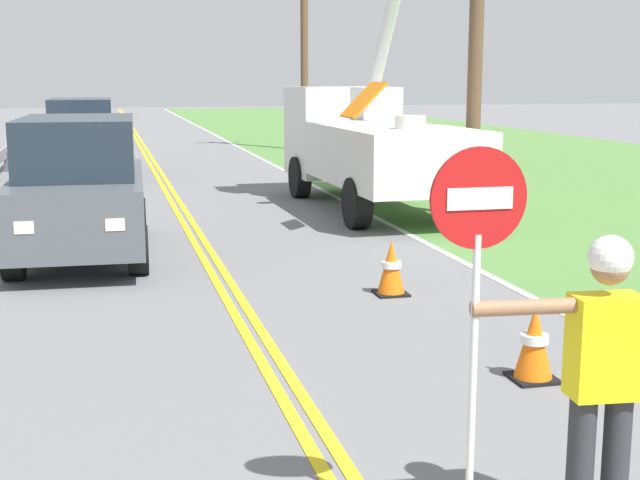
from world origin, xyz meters
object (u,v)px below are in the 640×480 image
(stop_sign_paddle, at_px, (477,260))
(utility_pole_mid, at_px, (304,41))
(oncoming_suv_nearest, at_px, (80,187))
(oncoming_suv_second, at_px, (82,137))
(utility_bucket_truck, at_px, (368,138))
(traffic_cone_mid, at_px, (391,268))
(flagger_worker, at_px, (602,369))
(traffic_cone_lead, at_px, (534,344))

(stop_sign_paddle, relative_size, utility_pole_mid, 0.31)
(oncoming_suv_nearest, xyz_separation_m, oncoming_suv_second, (-0.19, 11.39, 0.00))
(utility_bucket_truck, bearing_deg, stop_sign_paddle, -104.42)
(oncoming_suv_second, height_order, utility_pole_mid, utility_pole_mid)
(stop_sign_paddle, distance_m, traffic_cone_mid, 6.17)
(flagger_worker, xyz_separation_m, stop_sign_paddle, (-0.77, 0.07, 0.66))
(traffic_cone_lead, bearing_deg, utility_pole_mid, 81.82)
(traffic_cone_lead, height_order, traffic_cone_mid, same)
(utility_bucket_truck, relative_size, oncoming_suv_second, 1.48)
(oncoming_suv_second, relative_size, traffic_cone_lead, 6.61)
(flagger_worker, distance_m, traffic_cone_mid, 5.99)
(utility_pole_mid, relative_size, traffic_cone_mid, 10.76)
(flagger_worker, bearing_deg, utility_pole_mid, 80.65)
(utility_bucket_truck, relative_size, oncoming_suv_nearest, 1.47)
(utility_bucket_truck, height_order, oncoming_suv_second, utility_bucket_truck)
(oncoming_suv_second, xyz_separation_m, utility_pole_mid, (7.83, 6.92, 2.89))
(stop_sign_paddle, xyz_separation_m, utility_bucket_truck, (3.38, 13.15, -0.28))
(oncoming_suv_second, bearing_deg, utility_bucket_truck, -51.60)
(oncoming_suv_nearest, bearing_deg, oncoming_suv_second, 90.97)
(flagger_worker, xyz_separation_m, utility_pole_mid, (4.54, 27.59, 2.90))
(flagger_worker, height_order, traffic_cone_lead, flagger_worker)
(flagger_worker, height_order, traffic_cone_mid, flagger_worker)
(oncoming_suv_second, xyz_separation_m, traffic_cone_lead, (4.24, -18.07, -0.72))
(utility_bucket_truck, bearing_deg, traffic_cone_lead, -98.90)
(stop_sign_paddle, height_order, oncoming_suv_nearest, stop_sign_paddle)
(flagger_worker, relative_size, utility_pole_mid, 0.24)
(oncoming_suv_nearest, relative_size, utility_pole_mid, 0.62)
(utility_pole_mid, bearing_deg, oncoming_suv_second, -138.53)
(oncoming_suv_second, height_order, traffic_cone_lead, oncoming_suv_second)
(utility_pole_mid, bearing_deg, stop_sign_paddle, -100.92)
(utility_pole_mid, relative_size, traffic_cone_lead, 10.76)
(oncoming_suv_nearest, relative_size, traffic_cone_lead, 6.67)
(oncoming_suv_second, bearing_deg, stop_sign_paddle, -83.03)
(traffic_cone_lead, bearing_deg, oncoming_suv_nearest, 121.18)
(traffic_cone_mid, bearing_deg, traffic_cone_lead, -85.71)
(utility_bucket_truck, xyz_separation_m, utility_pole_mid, (1.93, 14.36, 2.52))
(traffic_cone_lead, bearing_deg, oncoming_suv_second, 103.20)
(utility_bucket_truck, xyz_separation_m, oncoming_suv_nearest, (-5.71, -3.94, -0.37))
(utility_pole_mid, bearing_deg, traffic_cone_lead, -98.18)
(stop_sign_paddle, height_order, utility_pole_mid, utility_pole_mid)
(flagger_worker, xyz_separation_m, traffic_cone_mid, (0.70, 5.90, -0.71))
(oncoming_suv_second, distance_m, traffic_cone_lead, 18.57)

